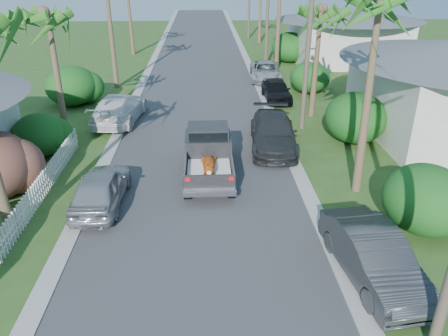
{
  "coord_description": "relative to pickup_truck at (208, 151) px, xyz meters",
  "views": [
    {
      "loc": [
        0.29,
        -9.31,
        8.36
      ],
      "look_at": [
        0.97,
        5.21,
        1.4
      ],
      "focal_mm": 35.0,
      "sensor_mm": 36.0,
      "label": 1
    }
  ],
  "objects": [
    {
      "name": "shrub_r_d",
      "position": [
        7.58,
        22.3,
        0.29
      ],
      "size": [
        3.2,
        3.52,
        2.6
      ],
      "primitive_type": "ellipsoid",
      "color": "#154C1A",
      "rests_on": "ground"
    },
    {
      "name": "shrub_r_a",
      "position": [
        7.18,
        -4.7,
        0.14
      ],
      "size": [
        2.8,
        3.08,
        2.3
      ],
      "primitive_type": "ellipsoid",
      "color": "#154C1A",
      "rests_on": "ground"
    },
    {
      "name": "shrub_l_d",
      "position": [
        -8.42,
        10.3,
        0.19
      ],
      "size": [
        3.2,
        3.52,
        2.4
      ],
      "primitive_type": "ellipsoid",
      "color": "#154C1A",
      "rests_on": "ground"
    },
    {
      "name": "curb_left",
      "position": [
        -4.72,
        17.3,
        -0.98
      ],
      "size": [
        0.6,
        100.0,
        0.06
      ],
      "primitive_type": "cube",
      "color": "#A5A39E",
      "rests_on": "ground"
    },
    {
      "name": "shrub_l_c",
      "position": [
        -7.82,
        2.3,
        -0.01
      ],
      "size": [
        2.4,
        2.64,
        2.0
      ],
      "primitive_type": "ellipsoid",
      "color": "#154C1A",
      "rests_on": "ground"
    },
    {
      "name": "parked_car_rm",
      "position": [
        3.18,
        2.67,
        -0.25
      ],
      "size": [
        2.56,
        5.42,
        1.53
      ],
      "primitive_type": "imported",
      "rotation": [
        0.0,
        0.0,
        -0.08
      ],
      "color": "#292C2E",
      "rests_on": "ground"
    },
    {
      "name": "road",
      "position": [
        -0.42,
        17.3,
        -1.0
      ],
      "size": [
        8.0,
        100.0,
        0.02
      ],
      "primitive_type": "cube",
      "color": "#38383A",
      "rests_on": "ground"
    },
    {
      "name": "shrub_r_c",
      "position": [
        7.08,
        12.3,
        0.04
      ],
      "size": [
        2.6,
        2.86,
        2.1
      ],
      "primitive_type": "ellipsoid",
      "color": "#154C1A",
      "rests_on": "ground"
    },
    {
      "name": "utility_pole_b",
      "position": [
        5.18,
        5.3,
        3.59
      ],
      "size": [
        1.6,
        0.26,
        9.0
      ],
      "color": "brown",
      "rests_on": "ground"
    },
    {
      "name": "shrub_r_b",
      "position": [
        7.38,
        3.3,
        0.24
      ],
      "size": [
        3.0,
        3.3,
        2.5
      ],
      "primitive_type": "ellipsoid",
      "color": "#154C1A",
      "rests_on": "ground"
    },
    {
      "name": "parked_car_rf",
      "position": [
        4.58,
        10.55,
        -0.33
      ],
      "size": [
        1.69,
        4.03,
        1.36
      ],
      "primitive_type": "imported",
      "rotation": [
        0.0,
        0.0,
        0.02
      ],
      "color": "black",
      "rests_on": "ground"
    },
    {
      "name": "palm_r_b",
      "position": [
        6.18,
        7.3,
        4.94
      ],
      "size": [
        4.4,
        4.4,
        7.2
      ],
      "color": "olive",
      "rests_on": "ground"
    },
    {
      "name": "ground",
      "position": [
        -0.42,
        -7.7,
        -1.01
      ],
      "size": [
        120.0,
        120.0,
        0.0
      ],
      "primitive_type": "plane",
      "color": "#314E1D",
      "rests_on": "ground"
    },
    {
      "name": "parked_car_ln",
      "position": [
        -4.02,
        -2.57,
        -0.3
      ],
      "size": [
        1.78,
        4.21,
        1.42
      ],
      "primitive_type": "imported",
      "rotation": [
        0.0,
        0.0,
        3.12
      ],
      "color": "#A6A7AD",
      "rests_on": "ground"
    },
    {
      "name": "utility_pole_c",
      "position": [
        5.18,
        20.3,
        3.59
      ],
      "size": [
        1.6,
        0.26,
        9.0
      ],
      "color": "brown",
      "rests_on": "ground"
    },
    {
      "name": "parked_car_lf",
      "position": [
        -4.92,
        6.83,
        -0.22
      ],
      "size": [
        2.81,
        5.64,
        1.57
      ],
      "primitive_type": "imported",
      "rotation": [
        0.0,
        0.0,
        3.03
      ],
      "color": "white",
      "rests_on": "ground"
    },
    {
      "name": "palm_l_b",
      "position": [
        -7.22,
        4.3,
        5.14
      ],
      "size": [
        4.4,
        4.4,
        7.4
      ],
      "color": "olive",
      "rests_on": "ground"
    },
    {
      "name": "curb_right",
      "position": [
        3.88,
        17.3,
        -0.98
      ],
      "size": [
        0.6,
        100.0,
        0.06
      ],
      "primitive_type": "cube",
      "color": "#A5A39E",
      "rests_on": "ground"
    },
    {
      "name": "picket_fence",
      "position": [
        -6.42,
        -2.2,
        -0.51
      ],
      "size": [
        0.1,
        11.0,
        1.0
      ],
      "primitive_type": "cube",
      "color": "white",
      "rests_on": "ground"
    },
    {
      "name": "pickup_truck",
      "position": [
        0.0,
        0.0,
        0.0
      ],
      "size": [
        1.98,
        5.12,
        2.06
      ],
      "color": "black",
      "rests_on": "ground"
    },
    {
      "name": "house_right_far",
      "position": [
        12.58,
        22.3,
        1.11
      ],
      "size": [
        9.0,
        8.0,
        4.6
      ],
      "color": "silver",
      "rests_on": "ground"
    },
    {
      "name": "parked_car_rn",
      "position": [
        4.58,
        -7.13,
        -0.27
      ],
      "size": [
        2.12,
        4.64,
        1.47
      ],
      "primitive_type": "imported",
      "rotation": [
        0.0,
        0.0,
        0.13
      ],
      "color": "#303235",
      "rests_on": "ground"
    },
    {
      "name": "parked_car_rd",
      "position": [
        4.58,
        15.89,
        -0.33
      ],
      "size": [
        2.58,
        5.01,
        1.35
      ],
      "primitive_type": "imported",
      "rotation": [
        0.0,
        0.0,
        -0.07
      ],
      "color": "silver",
      "rests_on": "ground"
    }
  ]
}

